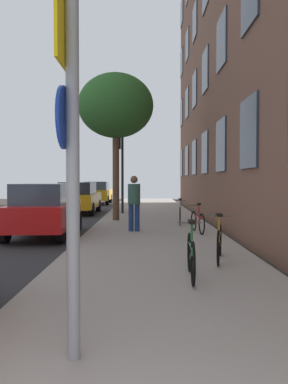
{
  "coord_description": "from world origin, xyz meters",
  "views": [
    {
      "loc": [
        0.8,
        -0.82,
        1.74
      ],
      "look_at": [
        0.78,
        11.48,
        1.37
      ],
      "focal_mm": 37.17,
      "sensor_mm": 36.0,
      "label": 1
    }
  ],
  "objects_px": {
    "car_1": "(45,209)",
    "car_2": "(79,197)",
    "sign_post": "(71,142)",
    "bicycle_0": "(192,255)",
    "bicycle_3": "(181,214)",
    "bicycle_2": "(198,221)",
    "bicycle_1": "(220,242)",
    "traffic_light": "(121,158)",
    "tree_near": "(116,106)",
    "pedestrian_0": "(135,200)",
    "car_3": "(98,192)"
  },
  "relations": [
    {
      "from": "bicycle_3",
      "to": "tree_near",
      "type": "bearing_deg",
      "value": 149.96
    },
    {
      "from": "bicycle_0",
      "to": "car_3",
      "type": "distance_m",
      "value": 22.66
    },
    {
      "from": "traffic_light",
      "to": "bicycle_2",
      "type": "distance_m",
      "value": 8.01
    },
    {
      "from": "bicycle_0",
      "to": "tree_near",
      "type": "bearing_deg",
      "value": 101.33
    },
    {
      "from": "traffic_light",
      "to": "car_1",
      "type": "relative_size",
      "value": 0.94
    },
    {
      "from": "car_1",
      "to": "bicycle_1",
      "type": "bearing_deg",
      "value": -42.34
    },
    {
      "from": "pedestrian_0",
      "to": "car_1",
      "type": "height_order",
      "value": "pedestrian_0"
    },
    {
      "from": "bicycle_1",
      "to": "bicycle_2",
      "type": "height_order",
      "value": "bicycle_1"
    },
    {
      "from": "sign_post",
      "to": "bicycle_2",
      "type": "distance_m",
      "value": 9.1
    },
    {
      "from": "car_1",
      "to": "car_3",
      "type": "xyz_separation_m",
      "value": [
        -0.33,
        16.67,
        0.0
      ]
    },
    {
      "from": "bicycle_3",
      "to": "bicycle_2",
      "type": "bearing_deg",
      "value": -82.24
    },
    {
      "from": "traffic_light",
      "to": "bicycle_3",
      "type": "height_order",
      "value": "traffic_light"
    },
    {
      "from": "sign_post",
      "to": "bicycle_0",
      "type": "bearing_deg",
      "value": 64.02
    },
    {
      "from": "traffic_light",
      "to": "bicycle_2",
      "type": "xyz_separation_m",
      "value": [
        2.8,
        -7.13,
        -2.35
      ]
    },
    {
      "from": "tree_near",
      "to": "bicycle_1",
      "type": "height_order",
      "value": "tree_near"
    },
    {
      "from": "bicycle_0",
      "to": "bicycle_1",
      "type": "relative_size",
      "value": 0.96
    },
    {
      "from": "bicycle_0",
      "to": "car_2",
      "type": "relative_size",
      "value": 0.37
    },
    {
      "from": "tree_near",
      "to": "pedestrian_0",
      "type": "relative_size",
      "value": 3.36
    },
    {
      "from": "bicycle_0",
      "to": "pedestrian_0",
      "type": "xyz_separation_m",
      "value": [
        -1.09,
        6.05,
        0.62
      ]
    },
    {
      "from": "bicycle_1",
      "to": "car_1",
      "type": "height_order",
      "value": "car_1"
    },
    {
      "from": "tree_near",
      "to": "car_2",
      "type": "distance_m",
      "value": 6.27
    },
    {
      "from": "tree_near",
      "to": "bicycle_3",
      "type": "height_order",
      "value": "tree_near"
    },
    {
      "from": "car_1",
      "to": "car_2",
      "type": "bearing_deg",
      "value": 92.21
    },
    {
      "from": "traffic_light",
      "to": "car_2",
      "type": "height_order",
      "value": "traffic_light"
    },
    {
      "from": "car_1",
      "to": "car_2",
      "type": "xyz_separation_m",
      "value": [
        -0.32,
        8.33,
        0.0
      ]
    },
    {
      "from": "sign_post",
      "to": "traffic_light",
      "type": "xyz_separation_m",
      "value": [
        -0.49,
        15.78,
        0.75
      ]
    },
    {
      "from": "bicycle_3",
      "to": "pedestrian_0",
      "type": "relative_size",
      "value": 0.93
    },
    {
      "from": "tree_near",
      "to": "sign_post",
      "type": "bearing_deg",
      "value": -87.82
    },
    {
      "from": "traffic_light",
      "to": "tree_near",
      "type": "distance_m",
      "value": 3.8
    },
    {
      "from": "bicycle_0",
      "to": "bicycle_2",
      "type": "height_order",
      "value": "bicycle_0"
    },
    {
      "from": "traffic_light",
      "to": "bicycle_0",
      "type": "xyz_separation_m",
      "value": [
        1.92,
        -12.84,
        -2.33
      ]
    },
    {
      "from": "pedestrian_0",
      "to": "car_2",
      "type": "relative_size",
      "value": 0.39
    },
    {
      "from": "pedestrian_0",
      "to": "car_3",
      "type": "xyz_separation_m",
      "value": [
        -3.06,
        16.22,
        -0.28
      ]
    },
    {
      "from": "car_1",
      "to": "car_3",
      "type": "relative_size",
      "value": 1.01
    },
    {
      "from": "tree_near",
      "to": "bicycle_1",
      "type": "xyz_separation_m",
      "value": [
        2.65,
        -8.08,
        -4.2
      ]
    },
    {
      "from": "traffic_light",
      "to": "tree_near",
      "type": "bearing_deg",
      "value": -89.75
    },
    {
      "from": "car_1",
      "to": "bicycle_0",
      "type": "bearing_deg",
      "value": -55.7
    },
    {
      "from": "bicycle_1",
      "to": "traffic_light",
      "type": "bearing_deg",
      "value": 103.15
    },
    {
      "from": "car_2",
      "to": "tree_near",
      "type": "bearing_deg",
      "value": -63.1
    },
    {
      "from": "bicycle_1",
      "to": "car_2",
      "type": "bearing_deg",
      "value": 111.37
    },
    {
      "from": "bicycle_2",
      "to": "pedestrian_0",
      "type": "relative_size",
      "value": 0.9
    },
    {
      "from": "traffic_light",
      "to": "bicycle_3",
      "type": "relative_size",
      "value": 2.43
    },
    {
      "from": "traffic_light",
      "to": "bicycle_1",
      "type": "height_order",
      "value": "traffic_light"
    },
    {
      "from": "tree_near",
      "to": "car_1",
      "type": "height_order",
      "value": "tree_near"
    },
    {
      "from": "sign_post",
      "to": "bicycle_2",
      "type": "bearing_deg",
      "value": 75.03
    },
    {
      "from": "traffic_light",
      "to": "bicycle_1",
      "type": "bearing_deg",
      "value": -76.85
    },
    {
      "from": "bicycle_0",
      "to": "car_2",
      "type": "bearing_deg",
      "value": 106.57
    },
    {
      "from": "bicycle_0",
      "to": "car_1",
      "type": "xyz_separation_m",
      "value": [
        -3.82,
        5.6,
        0.34
      ]
    },
    {
      "from": "sign_post",
      "to": "bicycle_1",
      "type": "xyz_separation_m",
      "value": [
        2.17,
        4.39,
        -1.58
      ]
    },
    {
      "from": "bicycle_2",
      "to": "car_1",
      "type": "xyz_separation_m",
      "value": [
        -4.7,
        -0.11,
        0.36
      ]
    }
  ]
}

